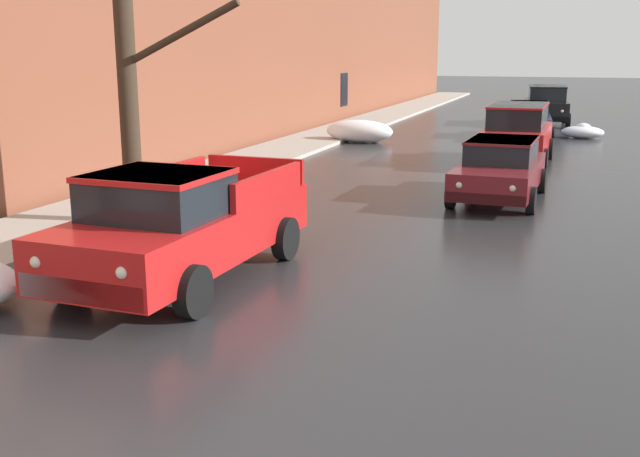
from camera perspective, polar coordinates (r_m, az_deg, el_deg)
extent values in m
cube|color=#A8A399|center=(23.12, -5.89, 4.98)|extent=(2.48, 80.00, 0.13)
cube|color=brown|center=(23.68, -10.09, 15.03)|extent=(0.60, 80.00, 8.35)
cube|color=black|center=(37.45, 1.82, 10.53)|extent=(0.08, 1.10, 1.60)
ellipsoid|color=white|center=(28.69, 3.01, 7.41)|extent=(2.59, 1.23, 0.86)
ellipsoid|color=white|center=(28.66, 4.17, 7.21)|extent=(0.81, 0.68, 0.68)
ellipsoid|color=white|center=(31.82, 19.35, 6.94)|extent=(1.65, 1.05, 0.49)
ellipsoid|color=white|center=(31.87, 19.39, 7.05)|extent=(0.73, 0.60, 0.60)
cylinder|color=#382B1E|center=(14.95, -14.60, 13.13)|extent=(0.37, 0.37, 6.93)
cylinder|color=#382B1E|center=(14.40, -10.58, 14.37)|extent=(2.38, 0.24, 1.21)
cube|color=red|center=(11.61, -10.20, -0.22)|extent=(2.14, 5.11, 0.76)
cube|color=black|center=(10.89, -12.27, 2.55)|extent=(1.78, 1.67, 0.64)
cube|color=red|center=(10.84, -12.34, 4.00)|extent=(1.83, 1.72, 0.08)
cube|color=red|center=(11.93, -3.97, 3.27)|extent=(0.18, 2.42, 0.44)
cube|color=red|center=(12.82, -11.57, 3.74)|extent=(0.18, 2.42, 0.44)
cube|color=red|center=(13.63, -4.94, 4.53)|extent=(1.87, 0.16, 0.44)
cube|color=#B7B7BC|center=(9.73, -17.65, -4.56)|extent=(1.87, 0.18, 0.32)
sphere|color=white|center=(9.23, -14.83, -3.25)|extent=(0.16, 0.16, 0.16)
sphere|color=white|center=(10.02, -20.79, -2.39)|extent=(0.16, 0.16, 0.16)
cylinder|color=black|center=(9.97, -9.64, -4.75)|extent=(0.24, 0.73, 0.72)
cylinder|color=black|center=(11.10, -18.62, -3.40)|extent=(0.24, 0.73, 0.72)
cylinder|color=black|center=(12.56, -2.64, -0.77)|extent=(0.24, 0.73, 0.72)
cylinder|color=black|center=(13.47, -10.49, 0.00)|extent=(0.24, 0.73, 0.72)
cube|color=maroon|center=(17.98, 13.51, 3.99)|extent=(1.83, 4.34, 0.60)
cube|color=black|center=(18.11, 13.70, 5.84)|extent=(1.53, 2.27, 0.52)
cube|color=maroon|center=(18.09, 13.74, 6.56)|extent=(1.56, 2.32, 0.06)
cube|color=black|center=(15.97, 12.46, 2.23)|extent=(1.66, 0.17, 0.22)
cube|color=black|center=(20.06, 14.29, 4.38)|extent=(1.66, 0.17, 0.22)
cylinder|color=black|center=(16.64, 15.79, 2.06)|extent=(0.20, 0.61, 0.60)
cylinder|color=black|center=(16.87, 9.93, 2.52)|extent=(0.20, 0.61, 0.60)
cylinder|color=black|center=(19.25, 16.55, 3.50)|extent=(0.20, 0.61, 0.60)
cylinder|color=black|center=(19.45, 11.46, 3.89)|extent=(0.20, 0.61, 0.60)
sphere|color=silver|center=(15.83, 14.46, 2.98)|extent=(0.14, 0.14, 0.14)
sphere|color=silver|center=(15.98, 10.54, 3.28)|extent=(0.14, 0.14, 0.14)
cube|color=red|center=(23.96, 14.75, 6.54)|extent=(1.89, 4.38, 0.80)
cube|color=black|center=(23.93, 14.87, 8.31)|extent=(1.61, 3.07, 0.68)
cube|color=red|center=(23.91, 14.91, 9.05)|extent=(1.65, 3.13, 0.06)
cube|color=#520B0B|center=(21.89, 14.17, 5.22)|extent=(1.79, 0.14, 0.22)
cube|color=#520B0B|center=(26.10, 15.16, 6.43)|extent=(1.79, 0.14, 0.22)
cylinder|color=black|center=(22.61, 16.72, 5.00)|extent=(0.19, 0.68, 0.68)
cylinder|color=black|center=(22.78, 12.02, 5.34)|extent=(0.19, 0.68, 0.68)
cylinder|color=black|center=(25.28, 17.10, 5.82)|extent=(0.19, 0.68, 0.68)
cylinder|color=black|center=(25.44, 12.89, 6.12)|extent=(0.19, 0.68, 0.68)
sphere|color=silver|center=(21.77, 15.77, 6.04)|extent=(0.14, 0.14, 0.14)
sphere|color=silver|center=(21.89, 12.66, 6.25)|extent=(0.14, 0.14, 0.14)
cube|color=navy|center=(31.23, 15.56, 7.75)|extent=(2.00, 4.36, 0.60)
cube|color=black|center=(31.39, 15.62, 8.80)|extent=(1.61, 2.31, 0.52)
cube|color=navy|center=(31.38, 15.65, 9.22)|extent=(1.65, 2.36, 0.06)
cube|color=black|center=(29.18, 15.56, 7.03)|extent=(1.66, 0.24, 0.22)
cube|color=black|center=(33.31, 15.52, 7.77)|extent=(1.66, 0.24, 0.22)
cylinder|color=black|center=(29.97, 17.20, 6.84)|extent=(0.22, 0.61, 0.60)
cylinder|color=black|center=(29.95, 13.88, 7.05)|extent=(0.22, 0.61, 0.60)
cylinder|color=black|center=(32.59, 17.04, 7.34)|extent=(0.22, 0.61, 0.60)
cylinder|color=black|center=(32.57, 13.98, 7.53)|extent=(0.22, 0.61, 0.60)
sphere|color=silver|center=(29.13, 16.68, 7.46)|extent=(0.14, 0.14, 0.14)
sphere|color=silver|center=(29.12, 14.51, 7.59)|extent=(0.14, 0.14, 0.14)
cube|color=black|center=(36.93, 16.82, 8.70)|extent=(2.20, 4.43, 0.80)
cube|color=black|center=(36.92, 16.89, 9.84)|extent=(1.83, 3.13, 0.68)
cube|color=black|center=(36.91, 16.92, 10.32)|extent=(1.87, 3.19, 0.06)
cube|color=black|center=(34.87, 16.93, 7.98)|extent=(1.80, 0.28, 0.22)
cube|color=black|center=(39.04, 16.66, 8.52)|extent=(1.80, 0.28, 0.22)
cylinder|color=black|center=(35.69, 18.37, 7.80)|extent=(0.24, 0.69, 0.68)
cylinder|color=black|center=(35.60, 15.34, 7.99)|extent=(0.24, 0.69, 0.68)
cylinder|color=black|center=(38.34, 18.10, 8.16)|extent=(0.24, 0.69, 0.68)
cylinder|color=black|center=(38.25, 15.28, 8.34)|extent=(0.24, 0.69, 0.68)
sphere|color=silver|center=(34.84, 17.95, 8.50)|extent=(0.14, 0.14, 0.14)
sphere|color=silver|center=(34.78, 15.98, 8.62)|extent=(0.14, 0.14, 0.14)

